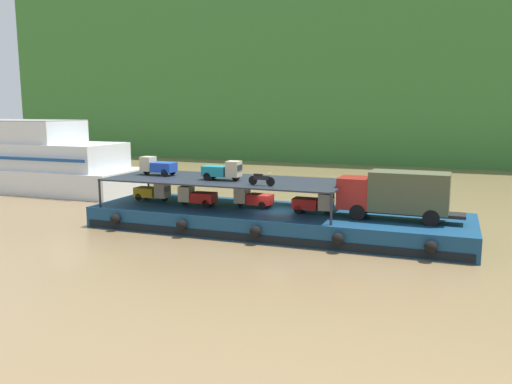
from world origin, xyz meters
TOP-DOWN VIEW (x-y plane):
  - ground_plane at (0.00, 0.00)m, footprint 400.00×400.00m
  - hillside_far_bank at (0.00, 62.61)m, footprint 132.61×37.74m
  - cargo_barge at (0.00, -0.04)m, footprint 26.27×7.97m
  - covered_lorry at (8.15, -0.27)m, footprint 7.89×2.43m
  - cargo_rack at (-3.80, 0.00)m, footprint 17.07×6.58m
  - mini_truck_lower_stern at (-10.04, 0.35)m, footprint 2.75×1.22m
  - mini_truck_lower_aft at (-5.92, -0.36)m, footprint 2.78×1.27m
  - mini_truck_lower_mid at (-1.85, 0.45)m, footprint 2.79×1.29m
  - mini_truck_lower_fore at (2.76, -0.02)m, footprint 2.75×1.21m
  - mini_truck_upper_stern at (-9.52, 0.24)m, footprint 2.78×1.27m
  - mini_truck_upper_mid at (-3.75, -0.53)m, footprint 2.75×1.22m
  - motorcycle_upper_port at (-0.31, -1.97)m, footprint 1.90×0.55m
  - passenger_ferry_upstream at (-30.85, 8.93)m, footprint 24.68×7.75m

SIDE VIEW (x-z plane):
  - ground_plane at x=0.00m, z-range 0.00..0.00m
  - cargo_barge at x=0.00m, z-range 0.00..1.50m
  - mini_truck_lower_stern at x=-10.04m, z-range 1.50..2.88m
  - mini_truck_lower_aft at x=-5.92m, z-range 1.50..2.88m
  - mini_truck_lower_mid at x=-1.85m, z-range 1.50..2.88m
  - mini_truck_lower_fore at x=2.76m, z-range 1.50..2.88m
  - passenger_ferry_upstream at x=-30.85m, z-range -0.60..6.70m
  - covered_lorry at x=8.15m, z-range 1.64..4.74m
  - cargo_rack at x=-3.80m, z-range 2.43..4.43m
  - motorcycle_upper_port at x=-0.31m, z-range 3.50..4.37m
  - mini_truck_upper_stern at x=-9.52m, z-range 3.50..4.88m
  - mini_truck_upper_mid at x=-3.75m, z-range 3.50..4.88m
  - hillside_far_bank at x=0.00m, z-range 1.96..32.91m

